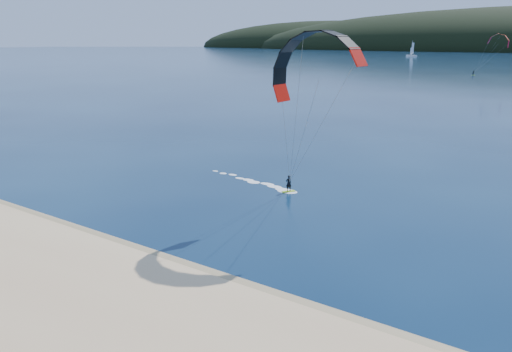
# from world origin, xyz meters

# --- Properties ---
(ground) EXTENTS (1800.00, 1800.00, 0.00)m
(ground) POSITION_xyz_m (0.00, 0.00, 0.00)
(ground) COLOR #071934
(ground) RESTS_ON ground
(wet_sand) EXTENTS (220.00, 2.50, 0.10)m
(wet_sand) POSITION_xyz_m (0.00, 4.50, 0.05)
(wet_sand) COLOR #948256
(wet_sand) RESTS_ON ground
(kitesurfer_near) EXTENTS (20.03, 8.14, 13.98)m
(kitesurfer_near) POSITION_xyz_m (5.12, 17.12, 10.27)
(kitesurfer_near) COLOR #A2D419
(kitesurfer_near) RESTS_ON ground
(kitesurfer_far) EXTENTS (13.00, 6.63, 15.05)m
(kitesurfer_far) POSITION_xyz_m (-11.76, 192.33, 11.82)
(kitesurfer_far) COLOR #A2D419
(kitesurfer_far) RESTS_ON ground
(sailboat) EXTENTS (9.39, 5.90, 13.08)m
(sailboat) POSITION_xyz_m (-111.06, 405.32, 0.96)
(sailboat) COLOR white
(sailboat) RESTS_ON ground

